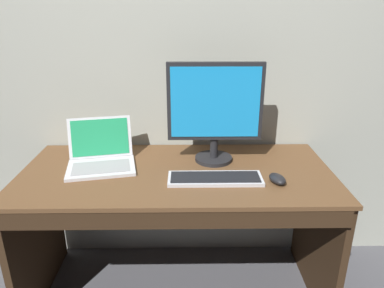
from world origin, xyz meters
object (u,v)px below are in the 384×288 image
object	(u,v)px
wired_keyboard	(215,179)
computer_mouse	(277,179)
laptop_silver	(101,156)
external_monitor	(215,110)

from	to	relation	value
wired_keyboard	computer_mouse	distance (m)	0.29
laptop_silver	computer_mouse	size ratio (longest dim) A/B	3.58
wired_keyboard	computer_mouse	bearing A→B (deg)	-5.61
computer_mouse	wired_keyboard	bearing A→B (deg)	157.84
laptop_silver	external_monitor	xyz separation A→B (m)	(0.58, 0.04, 0.23)
external_monitor	computer_mouse	xyz separation A→B (m)	(0.27, -0.25, -0.26)
laptop_silver	wired_keyboard	bearing A→B (deg)	-17.72
laptop_silver	computer_mouse	bearing A→B (deg)	-13.81
laptop_silver	external_monitor	size ratio (longest dim) A/B	0.74
laptop_silver	wired_keyboard	world-z (taller)	laptop_silver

